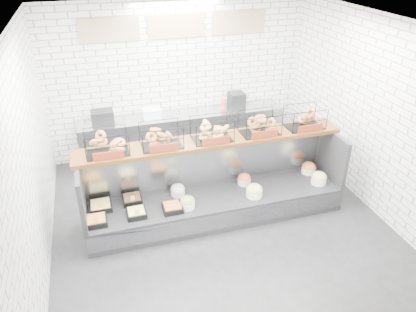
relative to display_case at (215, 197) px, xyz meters
name	(u,v)px	position (x,y,z in m)	size (l,w,h in m)	color
ground	(221,226)	(0.00, -0.34, -0.32)	(5.50, 5.50, 0.00)	black
room_shell	(211,87)	(0.00, 0.26, 1.73)	(5.02, 5.51, 3.01)	white
display_case	(215,197)	(0.00, 0.00, 0.00)	(4.00, 0.90, 1.20)	black
bagel_shelf	(212,132)	(0.00, 0.17, 1.06)	(4.10, 0.50, 0.40)	#3D210D
prep_counter	(183,134)	(-0.01, 2.09, 0.14)	(4.00, 0.60, 1.20)	#93969B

